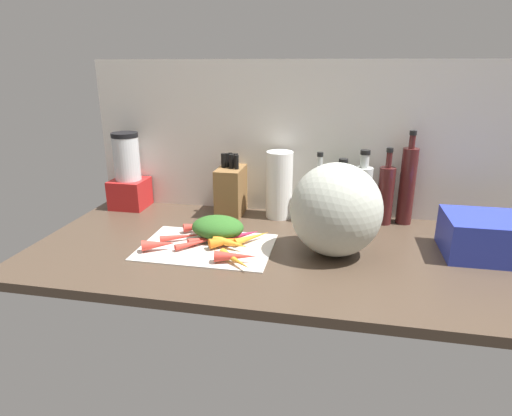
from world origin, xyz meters
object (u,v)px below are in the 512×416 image
Objects in this scene: carrot_0 at (239,236)px; paper_towel_roll at (279,185)px; carrot_1 at (236,256)px; carrot_11 at (159,244)px; carrot_9 at (197,243)px; carrot_10 at (229,241)px; bottle_4 at (407,185)px; carrot_2 at (220,229)px; knife_block at (231,190)px; carrot_5 at (235,260)px; carrot_3 at (183,237)px; bottle_1 at (341,198)px; carrot_6 at (252,237)px; winter_squash at (336,210)px; bottle_0 at (318,196)px; bottle_2 at (362,193)px; carrot_8 at (198,226)px; bottle_3 at (386,194)px; dish_rack at (486,236)px; cutting_board at (207,246)px; carrot_4 at (204,239)px; blender_appliance at (128,176)px; carrot_7 at (231,243)px.

carrot_0 is 32.08cm from paper_towel_roll.
carrot_11 is (-26.75, 3.73, 0.06)cm from carrot_1.
carrot_0 is 14.49cm from carrot_9.
bottle_4 reaches higher than carrot_10.
carrot_2 is 0.45× the size of knife_block.
carrot_5 is at bearing -97.78° from paper_towel_roll.
carrot_5 is at bearing -66.66° from carrot_10.
paper_towel_roll is at bearing 47.91° from carrot_3.
carrot_1 is 0.52× the size of bottle_1.
carrot_6 is 30.56cm from winter_squash.
knife_block is at bearing 176.84° from bottle_1.
carrot_0 is 43.05cm from bottle_1.
knife_block is 19.72cm from paper_towel_roll.
bottle_0 is 16.48cm from bottle_2.
carrot_0 is 0.45× the size of bottle_4.
carrot_1 reaches higher than carrot_5.
carrot_3 is at bearing -105.68° from carrot_8.
carrot_5 is at bearing -134.72° from bottle_3.
carrot_8 is (-19.78, 24.06, 0.26)cm from carrot_5.
winter_squash is 1.13× the size of paper_towel_roll.
knife_block is 34.95cm from bottle_0.
paper_towel_roll is 73.61cm from dish_rack.
carrot_10 is (-2.24, -5.22, 0.02)cm from carrot_0.
carrot_2 is at bearing 116.04° from carrot_5.
carrot_0 is 10.39cm from carrot_2.
carrot_8 is 50.99cm from winter_squash.
cutting_board is 1.72× the size of bottle_1.
carrot_3 is 1.00× the size of carrot_9.
carrot_1 is at bearing -98.52° from paper_towel_roll.
winter_squash is at bearing 24.66° from carrot_1.
bottle_1 is (57.48, 38.31, 7.58)cm from carrot_11.
knife_block reaches higher than carrot_5.
carrot_3 and carrot_4 have the same top height.
carrot_11 is (-11.20, -5.53, 0.75)cm from carrot_9.
winter_squash is 36.97cm from bottle_3.
carrot_9 is (6.45, -3.90, -0.08)cm from carrot_3.
carrot_9 is at bearing -144.69° from bottle_1.
bottle_1 reaches higher than carrot_3.
carrot_1 is 0.37× the size of bottle_4.
carrot_10 is (-5.16, 11.10, -0.03)cm from carrot_1.
carrot_9 is (-1.46, -3.10, -0.11)cm from carrot_4.
carrot_0 is at bearing 66.73° from carrot_10.
bottle_3 is (69.14, 32.37, 9.67)cm from carrot_3.
blender_appliance is 135.59cm from dish_rack.
paper_towel_roll is 40.44cm from bottle_3.
carrot_0 is 18.31cm from carrot_5.
carrot_7 is 0.82× the size of carrot_9.
knife_block reaches higher than carrot_0.
carrot_3 is 0.61× the size of dish_rack.
carrot_11 is (-27.11, 5.42, 0.49)cm from carrot_5.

